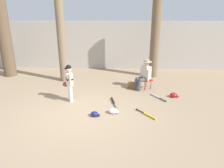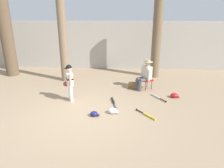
% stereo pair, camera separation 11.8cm
% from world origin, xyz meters
% --- Properties ---
extents(ground_plane, '(60.00, 60.00, 0.00)m').
position_xyz_m(ground_plane, '(0.00, 0.00, 0.00)').
color(ground_plane, '#9E8466').
extents(concrete_back_wall, '(18.00, 0.36, 2.54)m').
position_xyz_m(concrete_back_wall, '(0.00, 5.79, 1.27)').
color(concrete_back_wall, '#ADA89E').
rests_on(concrete_back_wall, ground).
extents(tree_near_player, '(0.61, 0.61, 6.31)m').
position_xyz_m(tree_near_player, '(-1.39, 3.35, 2.81)').
color(tree_near_player, '#7F6B51').
rests_on(tree_near_player, ground).
extents(tree_behind_spectator, '(0.55, 0.55, 4.13)m').
position_xyz_m(tree_behind_spectator, '(2.76, 4.17, 1.81)').
color(tree_behind_spectator, brown).
rests_on(tree_behind_spectator, ground).
extents(young_ballplayer, '(0.47, 0.55, 1.31)m').
position_xyz_m(young_ballplayer, '(-0.59, 1.07, 0.74)').
color(young_ballplayer, white).
rests_on(young_ballplayer, ground).
extents(folding_stool, '(0.55, 0.55, 0.41)m').
position_xyz_m(folding_stool, '(2.21, 2.42, 0.36)').
color(folding_stool, red).
rests_on(folding_stool, ground).
extents(seated_spectator, '(0.66, 0.57, 1.20)m').
position_xyz_m(seated_spectator, '(2.12, 2.37, 0.64)').
color(seated_spectator, '#47474C').
rests_on(seated_spectator, ground).
extents(handbag_beside_stool, '(0.37, 0.25, 0.26)m').
position_xyz_m(handbag_beside_stool, '(1.65, 2.41, 0.13)').
color(handbag_beside_stool, brown).
rests_on(handbag_beside_stool, ground).
extents(tree_far_left, '(0.96, 0.96, 6.53)m').
position_xyz_m(tree_far_left, '(-4.28, 4.05, 2.77)').
color(tree_far_left, brown).
rests_on(tree_far_left, ground).
extents(bat_yellow_trainer, '(0.56, 0.66, 0.07)m').
position_xyz_m(bat_yellow_trainer, '(2.02, 0.02, 0.03)').
color(bat_yellow_trainer, yellow).
rests_on(bat_yellow_trainer, ground).
extents(bat_black_composite, '(0.23, 0.82, 0.07)m').
position_xyz_m(bat_black_composite, '(0.93, 1.00, 0.03)').
color(bat_black_composite, black).
rests_on(bat_black_composite, ground).
extents(bat_aluminum_silver, '(0.47, 0.70, 0.07)m').
position_xyz_m(bat_aluminum_silver, '(2.50, 1.49, 0.03)').
color(bat_aluminum_silver, '#B7BCC6').
rests_on(bat_aluminum_silver, ground).
extents(batting_helmet_white, '(0.32, 0.25, 0.18)m').
position_xyz_m(batting_helmet_white, '(0.95, 0.17, 0.08)').
color(batting_helmet_white, silver).
rests_on(batting_helmet_white, ground).
extents(batting_helmet_red, '(0.32, 0.24, 0.18)m').
position_xyz_m(batting_helmet_red, '(3.14, 1.54, 0.08)').
color(batting_helmet_red, '#A81919').
rests_on(batting_helmet_red, ground).
extents(batting_helmet_navy, '(0.28, 0.21, 0.16)m').
position_xyz_m(batting_helmet_navy, '(0.40, -0.04, 0.07)').
color(batting_helmet_navy, navy).
rests_on(batting_helmet_navy, ground).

